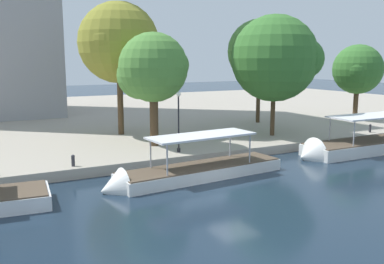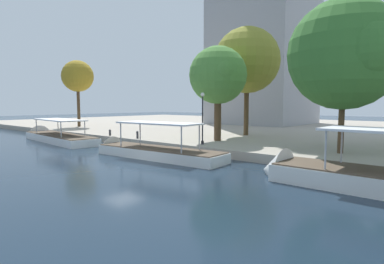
{
  "view_description": "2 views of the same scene",
  "coord_description": "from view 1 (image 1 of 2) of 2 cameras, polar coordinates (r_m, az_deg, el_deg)",
  "views": [
    {
      "loc": [
        -13.48,
        -20.32,
        7.72
      ],
      "look_at": [
        -0.77,
        3.89,
        3.05
      ],
      "focal_mm": 39.87,
      "sensor_mm": 36.0,
      "label": 1
    },
    {
      "loc": [
        18.2,
        -13.55,
        4.3
      ],
      "look_at": [
        1.66,
        5.56,
        2.08
      ],
      "focal_mm": 29.72,
      "sensor_mm": 36.0,
      "label": 2
    }
  ],
  "objects": [
    {
      "name": "ground_plane",
      "position": [
        25.58,
        5.63,
        -7.93
      ],
      "size": [
        220.0,
        220.0,
        0.0
      ],
      "primitive_type": "plane",
      "color": "#192838"
    },
    {
      "name": "dock_promenade",
      "position": [
        56.82,
        -13.75,
        1.97
      ],
      "size": [
        120.0,
        55.0,
        0.72
      ],
      "primitive_type": "cube",
      "color": "#A39989",
      "rests_on": "ground_plane"
    },
    {
      "name": "tour_boat_1",
      "position": [
        27.83,
        -0.57,
        -5.75
      ],
      "size": [
        12.95,
        3.64,
        3.93
      ],
      "rotation": [
        0.0,
        0.0,
        3.22
      ],
      "color": "silver",
      "rests_on": "ground_plane"
    },
    {
      "name": "tour_boat_2",
      "position": [
        38.54,
        21.81,
        -1.97
      ],
      "size": [
        14.36,
        3.37,
        4.29
      ],
      "rotation": [
        0.0,
        0.0,
        3.13
      ],
      "color": "silver",
      "rests_on": "ground_plane"
    },
    {
      "name": "mooring_bollard_0",
      "position": [
        44.84,
        22.73,
        0.51
      ],
      "size": [
        0.24,
        0.24,
        0.81
      ],
      "color": "#2D2D33",
      "rests_on": "dock_promenade"
    },
    {
      "name": "mooring_bollard_2",
      "position": [
        29.32,
        -15.63,
        -3.64
      ],
      "size": [
        0.25,
        0.25,
        0.79
      ],
      "color": "#2D2D33",
      "rests_on": "dock_promenade"
    },
    {
      "name": "lamp_post",
      "position": [
        32.22,
        -1.81,
        1.84
      ],
      "size": [
        0.35,
        0.35,
        4.6
      ],
      "color": "black",
      "rests_on": "dock_promenade"
    },
    {
      "name": "tree_0",
      "position": [
        47.75,
        9.2,
        10.92
      ],
      "size": [
        6.99,
        6.99,
        11.37
      ],
      "color": "#4C3823",
      "rests_on": "dock_promenade"
    },
    {
      "name": "tree_1",
      "position": [
        34.72,
        -5.44,
        8.32
      ],
      "size": [
        5.59,
        5.9,
        9.17
      ],
      "color": "#4C3823",
      "rests_on": "dock_promenade"
    },
    {
      "name": "tree_2",
      "position": [
        39.88,
        11.16,
        9.54
      ],
      "size": [
        7.87,
        7.87,
        11.03
      ],
      "color": "#4C3823",
      "rests_on": "dock_promenade"
    },
    {
      "name": "tree_3",
      "position": [
        53.39,
        21.19,
        7.84
      ],
      "size": [
        5.72,
        5.72,
        8.73
      ],
      "color": "#4C3823",
      "rests_on": "dock_promenade"
    },
    {
      "name": "tree_5",
      "position": [
        40.36,
        -10.01,
        11.76
      ],
      "size": [
        7.43,
        7.43,
        12.23
      ],
      "color": "#4C3823",
      "rests_on": "dock_promenade"
    }
  ]
}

